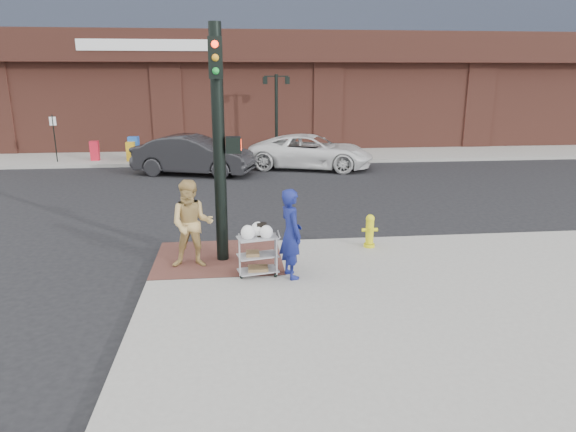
{
  "coord_description": "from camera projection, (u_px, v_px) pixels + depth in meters",
  "views": [
    {
      "loc": [
        -0.2,
        -10.09,
        4.13
      ],
      "look_at": [
        0.91,
        0.29,
        1.25
      ],
      "focal_mm": 32.0,
      "sensor_mm": 36.0,
      "label": 1
    }
  ],
  "objects": [
    {
      "name": "sidewalk_far",
      "position": [
        386.0,
        125.0,
        42.72
      ],
      "size": [
        65.0,
        36.0,
        0.15
      ],
      "primitive_type": "cube",
      "color": "gray",
      "rests_on": "ground"
    },
    {
      "name": "parking_sign",
      "position": [
        55.0,
        138.0,
        23.96
      ],
      "size": [
        0.05,
        0.05,
        2.2
      ],
      "primitive_type": "cylinder",
      "color": "black",
      "rests_on": "sidewalk_far"
    },
    {
      "name": "ground",
      "position": [
        247.0,
        278.0,
        10.79
      ],
      "size": [
        220.0,
        220.0,
        0.0
      ],
      "primitive_type": "plane",
      "color": "black",
      "rests_on": "ground"
    },
    {
      "name": "newsbox_red",
      "position": [
        95.0,
        151.0,
        24.57
      ],
      "size": [
        0.4,
        0.37,
        0.92
      ],
      "primitive_type": "cube",
      "rotation": [
        0.0,
        0.0,
        0.04
      ],
      "color": "red",
      "rests_on": "sidewalk_far"
    },
    {
      "name": "newsbox_yellow",
      "position": [
        131.0,
        151.0,
        24.37
      ],
      "size": [
        0.4,
        0.36,
        0.91
      ],
      "primitive_type": "cube",
      "rotation": [
        0.0,
        0.0,
        -0.05
      ],
      "color": "gold",
      "rests_on": "sidewalk_far"
    },
    {
      "name": "pedestrian_tan",
      "position": [
        192.0,
        224.0,
        10.79
      ],
      "size": [
        0.93,
        0.74,
        1.89
      ],
      "primitive_type": "imported",
      "rotation": [
        0.0,
        0.0,
        -0.02
      ],
      "color": "tan",
      "rests_on": "sidewalk_near"
    },
    {
      "name": "woman_blue",
      "position": [
        291.0,
        234.0,
        10.25
      ],
      "size": [
        0.61,
        0.77,
        1.83
      ],
      "primitive_type": "imported",
      "rotation": [
        0.0,
        0.0,
        1.86
      ],
      "color": "navy",
      "rests_on": "sidewalk_near"
    },
    {
      "name": "traffic_signal_pole",
      "position": [
        220.0,
        139.0,
        10.73
      ],
      "size": [
        0.61,
        0.51,
        5.0
      ],
      "color": "black",
      "rests_on": "sidewalk_near"
    },
    {
      "name": "fire_hydrant",
      "position": [
        370.0,
        230.0,
        12.18
      ],
      "size": [
        0.38,
        0.26,
        0.8
      ],
      "color": "yellow",
      "rests_on": "sidewalk_near"
    },
    {
      "name": "minivan_white",
      "position": [
        311.0,
        152.0,
        23.19
      ],
      "size": [
        6.03,
        4.1,
        1.53
      ],
      "primitive_type": "imported",
      "rotation": [
        0.0,
        0.0,
        1.26
      ],
      "color": "white",
      "rests_on": "ground"
    },
    {
      "name": "utility_cart",
      "position": [
        258.0,
        252.0,
        10.43
      ],
      "size": [
        0.87,
        0.6,
        1.1
      ],
      "color": "gray",
      "rests_on": "sidewalk_near"
    },
    {
      "name": "brick_curb_ramp",
      "position": [
        219.0,
        257.0,
        11.55
      ],
      "size": [
        2.8,
        2.4,
        0.01
      ],
      "primitive_type": "cube",
      "color": "#542D27",
      "rests_on": "sidewalk_near"
    },
    {
      "name": "lamp_post",
      "position": [
        276.0,
        106.0,
        25.63
      ],
      "size": [
        1.32,
        0.22,
        4.0
      ],
      "color": "black",
      "rests_on": "sidewalk_far"
    },
    {
      "name": "newsbox_blue",
      "position": [
        134.0,
        148.0,
        24.71
      ],
      "size": [
        0.49,
        0.45,
        1.11
      ],
      "primitive_type": "cube",
      "rotation": [
        0.0,
        0.0,
        -0.07
      ],
      "color": "blue",
      "rests_on": "sidewalk_far"
    },
    {
      "name": "sedan_dark",
      "position": [
        194.0,
        155.0,
        21.74
      ],
      "size": [
        5.36,
        3.19,
        1.67
      ],
      "primitive_type": "imported",
      "rotation": [
        0.0,
        0.0,
        1.27
      ],
      "color": "black",
      "rests_on": "ground"
    }
  ]
}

